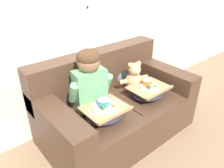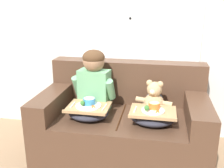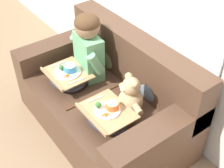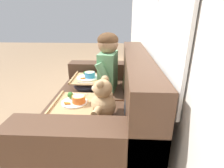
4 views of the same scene
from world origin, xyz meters
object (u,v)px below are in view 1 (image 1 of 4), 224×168
at_px(couch, 114,106).
at_px(teddy_bear, 134,78).
at_px(lap_tray_child, 105,112).
at_px(throw_pillow_behind_teddy, 121,71).
at_px(child_figure, 89,78).
at_px(throw_pillow_behind_child, 78,87).
at_px(lap_tray_teddy, 149,91).

xyz_separation_m(couch, teddy_bear, (0.31, 0.01, 0.26)).
height_order(teddy_bear, lap_tray_child, teddy_bear).
xyz_separation_m(throw_pillow_behind_teddy, child_figure, (-0.61, -0.22, 0.19)).
bearing_deg(child_figure, throw_pillow_behind_child, 89.96).
relative_size(couch, throw_pillow_behind_teddy, 5.41).
bearing_deg(couch, lap_tray_child, -143.67).
relative_size(child_figure, teddy_bear, 1.69).
distance_m(throw_pillow_behind_child, child_figure, 0.29).
xyz_separation_m(throw_pillow_behind_child, lap_tray_teddy, (0.61, -0.46, -0.09)).
relative_size(throw_pillow_behind_child, lap_tray_child, 0.84).
distance_m(teddy_bear, lap_tray_child, 0.66).
distance_m(throw_pillow_behind_child, lap_tray_child, 0.46).
height_order(throw_pillow_behind_child, child_figure, child_figure).
bearing_deg(lap_tray_teddy, teddy_bear, 90.28).
bearing_deg(throw_pillow_behind_teddy, lap_tray_child, -143.34).
bearing_deg(child_figure, couch, -1.64).
bearing_deg(lap_tray_child, throw_pillow_behind_teddy, 36.66).
xyz_separation_m(throw_pillow_behind_child, lap_tray_child, (-0.00, -0.46, -0.08)).
relative_size(lap_tray_child, lap_tray_teddy, 0.96).
xyz_separation_m(child_figure, lap_tray_teddy, (0.61, -0.23, -0.28)).
relative_size(couch, lap_tray_child, 4.13).
bearing_deg(lap_tray_child, child_figure, 90.01).
height_order(teddy_bear, lap_tray_teddy, teddy_bear).
bearing_deg(couch, child_figure, 178.36).
distance_m(couch, teddy_bear, 0.40).
bearing_deg(child_figure, lap_tray_child, -89.99).
relative_size(throw_pillow_behind_child, child_figure, 0.54).
distance_m(couch, lap_tray_child, 0.42).
relative_size(child_figure, lap_tray_child, 1.57).
xyz_separation_m(child_figure, teddy_bear, (0.61, -0.00, -0.20)).
distance_m(couch, child_figure, 0.55).
relative_size(throw_pillow_behind_teddy, child_figure, 0.49).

